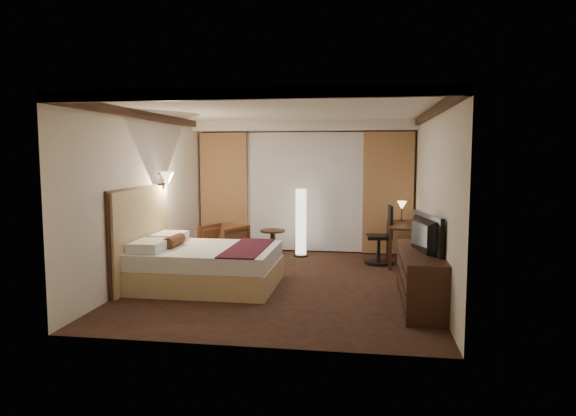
# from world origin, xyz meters

# --- Properties ---
(floor) EXTENTS (4.50, 5.50, 0.01)m
(floor) POSITION_xyz_m (0.00, 0.00, 0.00)
(floor) COLOR black
(floor) RESTS_ON ground
(ceiling) EXTENTS (4.50, 5.50, 0.01)m
(ceiling) POSITION_xyz_m (0.00, 0.00, 2.70)
(ceiling) COLOR white
(ceiling) RESTS_ON back_wall
(back_wall) EXTENTS (4.50, 0.02, 2.70)m
(back_wall) POSITION_xyz_m (0.00, 2.75, 1.35)
(back_wall) COLOR beige
(back_wall) RESTS_ON floor
(left_wall) EXTENTS (0.02, 5.50, 2.70)m
(left_wall) POSITION_xyz_m (-2.25, 0.00, 1.35)
(left_wall) COLOR beige
(left_wall) RESTS_ON floor
(right_wall) EXTENTS (0.02, 5.50, 2.70)m
(right_wall) POSITION_xyz_m (2.25, 0.00, 1.35)
(right_wall) COLOR beige
(right_wall) RESTS_ON floor
(crown_molding) EXTENTS (4.50, 5.50, 0.12)m
(crown_molding) POSITION_xyz_m (0.00, 0.00, 2.64)
(crown_molding) COLOR black
(crown_molding) RESTS_ON ceiling
(soffit) EXTENTS (4.50, 0.50, 0.20)m
(soffit) POSITION_xyz_m (0.00, 2.50, 2.60)
(soffit) COLOR white
(soffit) RESTS_ON ceiling
(curtain_sheer) EXTENTS (2.48, 0.04, 2.45)m
(curtain_sheer) POSITION_xyz_m (0.00, 2.67, 1.25)
(curtain_sheer) COLOR silver
(curtain_sheer) RESTS_ON back_wall
(curtain_left_drape) EXTENTS (1.00, 0.14, 2.45)m
(curtain_left_drape) POSITION_xyz_m (-1.70, 2.61, 1.25)
(curtain_left_drape) COLOR #AF8050
(curtain_left_drape) RESTS_ON back_wall
(curtain_right_drape) EXTENTS (1.00, 0.14, 2.45)m
(curtain_right_drape) POSITION_xyz_m (1.70, 2.61, 1.25)
(curtain_right_drape) COLOR #AF8050
(curtain_right_drape) RESTS_ON back_wall
(wall_sconce) EXTENTS (0.24, 0.24, 0.24)m
(wall_sconce) POSITION_xyz_m (-2.09, 0.45, 1.62)
(wall_sconce) COLOR white
(wall_sconce) RESTS_ON left_wall
(bed) EXTENTS (2.11, 1.65, 0.62)m
(bed) POSITION_xyz_m (-1.13, -0.37, 0.31)
(bed) COLOR white
(bed) RESTS_ON floor
(headboard) EXTENTS (0.12, 1.95, 1.50)m
(headboard) POSITION_xyz_m (-2.20, -0.37, 0.75)
(headboard) COLOR tan
(headboard) RESTS_ON floor
(armchair) EXTENTS (0.96, 0.95, 0.75)m
(armchair) POSITION_xyz_m (-1.45, 1.64, 0.37)
(armchair) COLOR #4C2A17
(armchair) RESTS_ON floor
(side_table) EXTENTS (0.49, 0.49, 0.54)m
(side_table) POSITION_xyz_m (-0.55, 1.98, 0.27)
(side_table) COLOR black
(side_table) RESTS_ON floor
(floor_lamp) EXTENTS (0.29, 0.29, 1.36)m
(floor_lamp) POSITION_xyz_m (-0.01, 2.15, 0.68)
(floor_lamp) COLOR white
(floor_lamp) RESTS_ON floor
(desk) EXTENTS (0.55, 1.21, 0.75)m
(desk) POSITION_xyz_m (1.95, 1.70, 0.38)
(desk) COLOR black
(desk) RESTS_ON floor
(desk_lamp) EXTENTS (0.18, 0.18, 0.34)m
(desk_lamp) POSITION_xyz_m (1.95, 2.15, 0.92)
(desk_lamp) COLOR #FFD899
(desk_lamp) RESTS_ON desk
(office_chair) EXTENTS (0.57, 0.57, 1.09)m
(office_chair) POSITION_xyz_m (1.51, 1.65, 0.55)
(office_chair) COLOR black
(office_chair) RESTS_ON floor
(dresser) EXTENTS (0.50, 1.90, 0.74)m
(dresser) POSITION_xyz_m (2.00, -0.93, 0.37)
(dresser) COLOR black
(dresser) RESTS_ON floor
(television) EXTENTS (0.86, 1.22, 0.15)m
(television) POSITION_xyz_m (1.97, -0.93, 1.06)
(television) COLOR black
(television) RESTS_ON dresser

